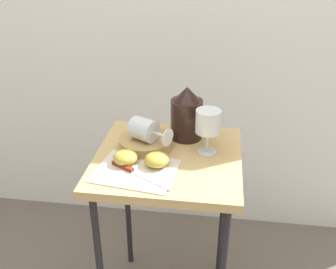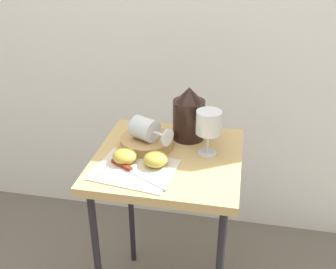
% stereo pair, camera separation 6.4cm
% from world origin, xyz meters
% --- Properties ---
extents(curtain_drape, '(2.40, 0.03, 2.13)m').
position_xyz_m(curtain_drape, '(0.00, 0.59, 1.07)').
color(curtain_drape, white).
rests_on(curtain_drape, ground_plane).
extents(table, '(0.49, 0.48, 0.71)m').
position_xyz_m(table, '(0.00, 0.00, 0.63)').
color(table, tan).
rests_on(table, ground_plane).
extents(linen_napkin, '(0.27, 0.24, 0.00)m').
position_xyz_m(linen_napkin, '(-0.09, -0.11, 0.71)').
color(linen_napkin, beige).
rests_on(linen_napkin, table).
extents(basket_tray, '(0.18, 0.18, 0.03)m').
position_xyz_m(basket_tray, '(-0.09, 0.05, 0.72)').
color(basket_tray, tan).
rests_on(basket_tray, table).
extents(pitcher, '(0.17, 0.11, 0.19)m').
position_xyz_m(pitcher, '(0.05, 0.14, 0.78)').
color(pitcher, black).
rests_on(pitcher, table).
extents(wine_glass_upright, '(0.08, 0.08, 0.16)m').
position_xyz_m(wine_glass_upright, '(0.13, 0.04, 0.82)').
color(wine_glass_upright, silver).
rests_on(wine_glass_upright, table).
extents(wine_glass_tipped_near, '(0.16, 0.13, 0.08)m').
position_xyz_m(wine_glass_tipped_near, '(-0.08, 0.04, 0.78)').
color(wine_glass_tipped_near, silver).
rests_on(wine_glass_tipped_near, basket_tray).
extents(apple_half_left, '(0.08, 0.08, 0.04)m').
position_xyz_m(apple_half_left, '(-0.13, -0.07, 0.73)').
color(apple_half_left, '#B29938').
rests_on(apple_half_left, linen_napkin).
extents(apple_half_right, '(0.08, 0.08, 0.04)m').
position_xyz_m(apple_half_right, '(-0.03, -0.07, 0.73)').
color(apple_half_right, '#B29938').
rests_on(apple_half_right, linen_napkin).
extents(knife, '(0.21, 0.13, 0.01)m').
position_xyz_m(knife, '(-0.10, -0.12, 0.71)').
color(knife, silver).
rests_on(knife, linen_napkin).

